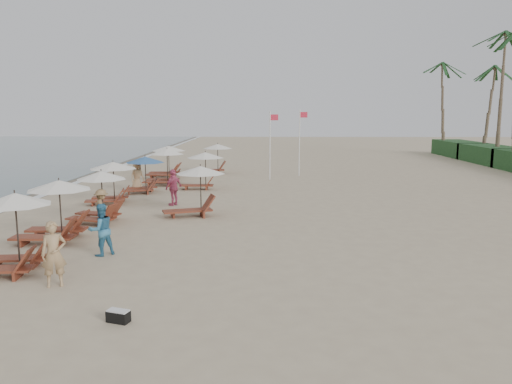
{
  "coord_description": "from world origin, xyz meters",
  "views": [
    {
      "loc": [
        1.18,
        -16.13,
        4.57
      ],
      "look_at": [
        0.87,
        4.33,
        1.3
      ],
      "focal_mm": 34.8,
      "sensor_mm": 36.0,
      "label": 1
    }
  ],
  "objects_px": {
    "lounger_station_0": "(9,236)",
    "lounger_station_3": "(110,181)",
    "inland_station_0": "(194,188)",
    "beachgoer_mid_a": "(101,230)",
    "lounger_station_1": "(53,213)",
    "lounger_station_2": "(97,198)",
    "beachgoer_far_a": "(174,187)",
    "duffel_bag": "(118,316)",
    "lounger_station_4": "(142,173)",
    "beachgoer_mid_b": "(102,208)",
    "inland_station_1": "(201,167)",
    "flag_pole_near": "(270,142)",
    "beachgoer_near": "(54,254)",
    "beachgoer_far_b": "(137,176)",
    "lounger_station_6": "(165,162)",
    "lounger_station_5": "(163,168)",
    "inland_station_2": "(214,156)"
  },
  "relations": [
    {
      "from": "lounger_station_0",
      "to": "lounger_station_3",
      "type": "bearing_deg",
      "value": 92.48
    },
    {
      "from": "inland_station_0",
      "to": "beachgoer_mid_a",
      "type": "height_order",
      "value": "inland_station_0"
    },
    {
      "from": "lounger_station_1",
      "to": "lounger_station_3",
      "type": "height_order",
      "value": "lounger_station_1"
    },
    {
      "from": "lounger_station_2",
      "to": "beachgoer_far_a",
      "type": "bearing_deg",
      "value": 57.25
    },
    {
      "from": "duffel_bag",
      "to": "lounger_station_1",
      "type": "bearing_deg",
      "value": 121.97
    },
    {
      "from": "lounger_station_4",
      "to": "beachgoer_mid_b",
      "type": "distance_m",
      "value": 8.64
    },
    {
      "from": "lounger_station_3",
      "to": "inland_station_1",
      "type": "xyz_separation_m",
      "value": [
        4.03,
        4.93,
        0.18
      ]
    },
    {
      "from": "flag_pole_near",
      "to": "beachgoer_far_a",
      "type": "bearing_deg",
      "value": -117.16
    },
    {
      "from": "beachgoer_near",
      "to": "beachgoer_mid_b",
      "type": "height_order",
      "value": "beachgoer_near"
    },
    {
      "from": "lounger_station_4",
      "to": "flag_pole_near",
      "type": "xyz_separation_m",
      "value": [
        7.44,
        5.76,
        1.43
      ]
    },
    {
      "from": "beachgoer_far_b",
      "to": "flag_pole_near",
      "type": "distance_m",
      "value": 9.57
    },
    {
      "from": "lounger_station_1",
      "to": "flag_pole_near",
      "type": "relative_size",
      "value": 0.58
    },
    {
      "from": "lounger_station_2",
      "to": "inland_station_1",
      "type": "relative_size",
      "value": 0.93
    },
    {
      "from": "lounger_station_2",
      "to": "beachgoer_mid_a",
      "type": "height_order",
      "value": "lounger_station_2"
    },
    {
      "from": "lounger_station_3",
      "to": "inland_station_1",
      "type": "distance_m",
      "value": 6.37
    },
    {
      "from": "beachgoer_mid_a",
      "to": "lounger_station_0",
      "type": "bearing_deg",
      "value": -1.07
    },
    {
      "from": "beachgoer_far_a",
      "to": "duffel_bag",
      "type": "bearing_deg",
      "value": 37.92
    },
    {
      "from": "lounger_station_1",
      "to": "inland_station_1",
      "type": "distance_m",
      "value": 12.95
    },
    {
      "from": "lounger_station_2",
      "to": "inland_station_0",
      "type": "height_order",
      "value": "inland_station_0"
    },
    {
      "from": "lounger_station_4",
      "to": "beachgoer_far_a",
      "type": "relative_size",
      "value": 1.35
    },
    {
      "from": "lounger_station_0",
      "to": "beachgoer_near",
      "type": "height_order",
      "value": "lounger_station_0"
    },
    {
      "from": "lounger_station_6",
      "to": "inland_station_0",
      "type": "relative_size",
      "value": 0.98
    },
    {
      "from": "inland_station_0",
      "to": "flag_pole_near",
      "type": "relative_size",
      "value": 0.62
    },
    {
      "from": "lounger_station_5",
      "to": "inland_station_2",
      "type": "distance_m",
      "value": 6.74
    },
    {
      "from": "beachgoer_far_b",
      "to": "duffel_bag",
      "type": "bearing_deg",
      "value": -127.09
    },
    {
      "from": "lounger_station_4",
      "to": "lounger_station_5",
      "type": "xyz_separation_m",
      "value": [
        0.55,
        3.23,
        -0.08
      ]
    },
    {
      "from": "lounger_station_4",
      "to": "beachgoer_mid_a",
      "type": "relative_size",
      "value": 1.44
    },
    {
      "from": "lounger_station_0",
      "to": "lounger_station_4",
      "type": "height_order",
      "value": "lounger_station_0"
    },
    {
      "from": "lounger_station_1",
      "to": "lounger_station_0",
      "type": "bearing_deg",
      "value": -86.0
    },
    {
      "from": "lounger_station_4",
      "to": "duffel_bag",
      "type": "height_order",
      "value": "lounger_station_4"
    },
    {
      "from": "lounger_station_5",
      "to": "beachgoer_far_b",
      "type": "distance_m",
      "value": 2.76
    },
    {
      "from": "lounger_station_4",
      "to": "flag_pole_near",
      "type": "distance_m",
      "value": 9.52
    },
    {
      "from": "beachgoer_mid_a",
      "to": "beachgoer_near",
      "type": "bearing_deg",
      "value": 42.58
    },
    {
      "from": "inland_station_0",
      "to": "beachgoer_mid_a",
      "type": "relative_size",
      "value": 1.69
    },
    {
      "from": "inland_station_0",
      "to": "lounger_station_5",
      "type": "bearing_deg",
      "value": 108.99
    },
    {
      "from": "beachgoer_far_b",
      "to": "inland_station_0",
      "type": "bearing_deg",
      "value": -108.5
    },
    {
      "from": "lounger_station_6",
      "to": "beachgoer_mid_a",
      "type": "distance_m",
      "value": 19.67
    },
    {
      "from": "lounger_station_3",
      "to": "inland_station_2",
      "type": "height_order",
      "value": "inland_station_2"
    },
    {
      "from": "flag_pole_near",
      "to": "lounger_station_4",
      "type": "bearing_deg",
      "value": -142.23
    },
    {
      "from": "lounger_station_1",
      "to": "duffel_bag",
      "type": "xyz_separation_m",
      "value": [
        4.35,
        -6.97,
        -0.89
      ]
    },
    {
      "from": "inland_station_2",
      "to": "beachgoer_mid_b",
      "type": "distance_m",
      "value": 18.26
    },
    {
      "from": "beachgoer_near",
      "to": "flag_pole_near",
      "type": "distance_m",
      "value": 22.26
    },
    {
      "from": "lounger_station_1",
      "to": "beachgoer_near",
      "type": "height_order",
      "value": "lounger_station_1"
    },
    {
      "from": "lounger_station_0",
      "to": "beachgoer_mid_a",
      "type": "distance_m",
      "value": 2.72
    },
    {
      "from": "lounger_station_0",
      "to": "inland_station_2",
      "type": "height_order",
      "value": "lounger_station_0"
    },
    {
      "from": "beachgoer_mid_b",
      "to": "beachgoer_near",
      "type": "bearing_deg",
      "value": 161.45
    },
    {
      "from": "lounger_station_0",
      "to": "beachgoer_near",
      "type": "bearing_deg",
      "value": -33.11
    },
    {
      "from": "lounger_station_0",
      "to": "lounger_station_2",
      "type": "relative_size",
      "value": 0.97
    },
    {
      "from": "lounger_station_3",
      "to": "beachgoer_near",
      "type": "relative_size",
      "value": 1.46
    },
    {
      "from": "beachgoer_far_a",
      "to": "inland_station_0",
      "type": "bearing_deg",
      "value": 61.06
    }
  ]
}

